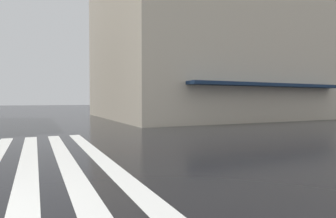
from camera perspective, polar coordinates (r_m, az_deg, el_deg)
The scene contains 1 object.
haussmann_block_corner at distance 32.53m, azimuth 7.21°, elevation 15.38°, with size 20.26×21.38×19.33m.
Camera 1 is at (-4.68, -1.84, 1.79)m, focal length 30.30 mm.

